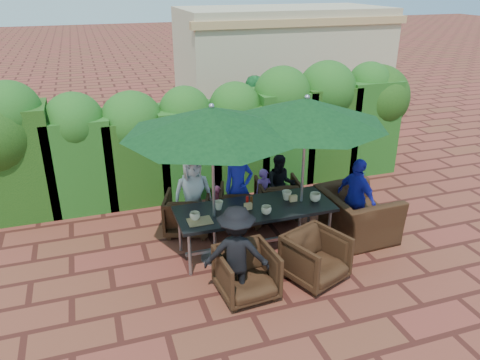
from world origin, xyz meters
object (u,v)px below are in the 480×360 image
object	(u,v)px
chair_near_left	(247,271)
chair_far_right	(278,196)
chair_end_right	(357,207)
umbrella_right	(306,111)
chair_far_left	(188,211)
dining_table	(255,212)
chair_near_right	(316,255)
chair_far_mid	(241,203)
umbrella_left	(212,121)

from	to	relation	value
chair_near_left	chair_far_right	bearing A→B (deg)	52.84
chair_near_left	chair_end_right	size ratio (longest dim) A/B	0.64
chair_far_right	chair_near_left	distance (m)	2.41
umbrella_right	chair_far_left	bearing A→B (deg)	150.88
chair_near_left	dining_table	bearing A→B (deg)	60.16
chair_near_left	chair_near_right	xyz separation A→B (m)	(1.05, 0.03, 0.01)
chair_near_left	chair_far_left	bearing A→B (deg)	96.55
dining_table	chair_far_right	xyz separation A→B (m)	(0.81, 0.97, -0.29)
chair_far_mid	chair_near_left	xyz separation A→B (m)	(-0.58, -1.97, 0.01)
dining_table	chair_end_right	distance (m)	1.78
chair_near_right	chair_end_right	bearing A→B (deg)	15.40
chair_far_right	chair_far_mid	bearing A→B (deg)	12.72
chair_far_right	chair_near_left	world-z (taller)	same
umbrella_right	chair_far_left	world-z (taller)	umbrella_right
umbrella_left	chair_end_right	world-z (taller)	umbrella_left
chair_far_left	chair_far_mid	distance (m)	0.95
chair_far_right	umbrella_left	bearing A→B (deg)	43.76
chair_near_right	chair_far_right	bearing A→B (deg)	61.26
chair_near_left	chair_near_right	size ratio (longest dim) A/B	0.98
chair_near_right	chair_far_left	bearing A→B (deg)	105.12
dining_table	chair_far_mid	xyz separation A→B (m)	(0.08, 0.92, -0.31)
chair_near_left	chair_end_right	xyz separation A→B (m)	(2.27, 0.95, 0.14)
umbrella_left	chair_near_right	size ratio (longest dim) A/B	3.22
umbrella_left	chair_near_right	world-z (taller)	umbrella_left
chair_far_left	chair_end_right	distance (m)	2.84
dining_table	chair_far_mid	world-z (taller)	dining_table
chair_far_right	chair_far_left	bearing A→B (deg)	11.05
dining_table	chair_far_right	distance (m)	1.30
chair_far_mid	chair_far_right	world-z (taller)	chair_far_right
chair_far_right	chair_end_right	distance (m)	1.45
dining_table	umbrella_right	bearing A→B (deg)	-1.04
umbrella_left	chair_far_right	xyz separation A→B (m)	(1.48, 1.03, -1.83)
umbrella_right	chair_far_mid	size ratio (longest dim) A/B	3.32
dining_table	chair_far_mid	size ratio (longest dim) A/B	3.31
chair_near_right	chair_end_right	xyz separation A→B (m)	(1.22, 0.91, 0.14)
umbrella_right	chair_near_right	bearing A→B (deg)	-102.68
umbrella_left	umbrella_right	size ratio (longest dim) A/B	1.02
chair_far_mid	chair_end_right	distance (m)	1.99
umbrella_left	chair_end_right	size ratio (longest dim) A/B	2.09
chair_far_right	chair_near_left	bearing A→B (deg)	65.87
chair_end_right	chair_far_right	bearing A→B (deg)	39.76
chair_far_mid	chair_far_right	bearing A→B (deg)	-156.81
umbrella_right	chair_far_mid	xyz separation A→B (m)	(-0.70, 0.94, -1.84)
chair_near_left	umbrella_left	bearing A→B (deg)	95.44
chair_near_left	chair_near_right	distance (m)	1.05
umbrella_right	chair_far_mid	world-z (taller)	umbrella_right
chair_end_right	chair_near_right	bearing A→B (deg)	124.77
dining_table	umbrella_right	size ratio (longest dim) A/B	1.00
chair_far_mid	chair_far_right	xyz separation A→B (m)	(0.73, 0.05, 0.01)
chair_far_mid	chair_near_right	xyz separation A→B (m)	(0.47, -1.94, 0.02)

